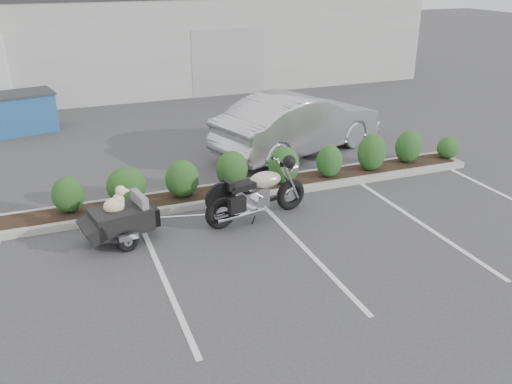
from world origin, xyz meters
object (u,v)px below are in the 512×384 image
object	(u,v)px
pet_trailer	(120,218)
sedan	(299,123)
motorcycle	(257,194)
dumpster	(23,112)

from	to	relation	value
pet_trailer	sedan	distance (m)	6.58
motorcycle	pet_trailer	xyz separation A→B (m)	(-2.79, 0.02, -0.07)
pet_trailer	dumpster	size ratio (longest dim) A/B	0.92
motorcycle	dumpster	world-z (taller)	motorcycle
sedan	dumpster	world-z (taller)	sedan
motorcycle	sedan	bearing A→B (deg)	42.82
pet_trailer	sedan	size ratio (longest dim) A/B	0.38
sedan	motorcycle	bearing A→B (deg)	124.73
dumpster	sedan	bearing A→B (deg)	-46.42
pet_trailer	sedan	bearing A→B (deg)	22.69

